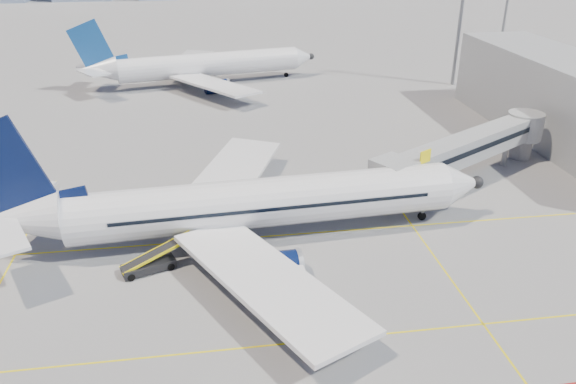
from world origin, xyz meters
The scene contains 11 objects.
ground centered at (0.00, 0.00, 0.00)m, with size 420.00×420.00×0.00m, color gray.
apron_markings centered at (-0.58, -3.91, 0.01)m, with size 90.00×35.12×0.01m.
jet_bridge centered at (23.51, 16.91, 3.74)m, with size 23.55×15.78×6.30m.
terminal_block centered at (39.95, 26.00, 5.00)m, with size 10.00×42.00×10.00m.
floodlight_mast_ne centered at (38.00, 55.00, 13.59)m, with size 3.20×0.61×25.45m.
main_aircraft centered at (-1.14, 7.93, 3.22)m, with size 43.42×37.80×12.66m.
second_aircraft centered at (-4.45, 61.20, 3.22)m, with size 40.54×34.95×11.94m.
baggage_tug centered at (1.60, -3.18, 0.63)m, with size 2.19×1.83×1.33m.
cargo_dolly centered at (1.05, -0.62, 1.04)m, with size 3.53×1.68×1.90m.
belt_loader centered at (-8.79, 4.02, 0.62)m, with size 5.89×3.21×2.39m.
ramp_worker centered at (3.22, -4.29, 0.98)m, with size 0.71×0.47×1.96m, color yellow.
Camera 1 is at (-3.60, -34.25, 24.42)m, focal length 35.00 mm.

